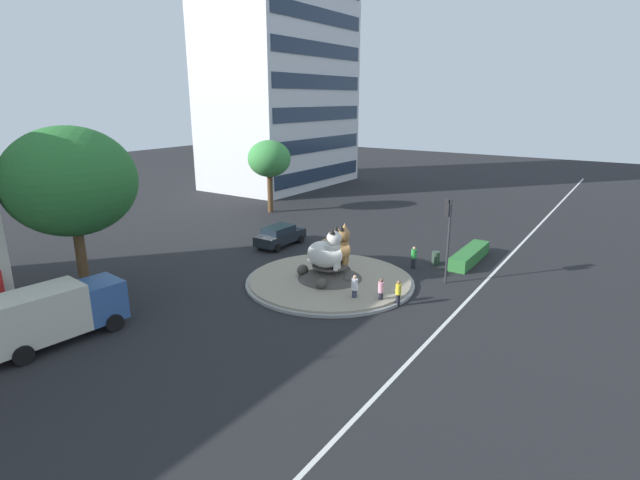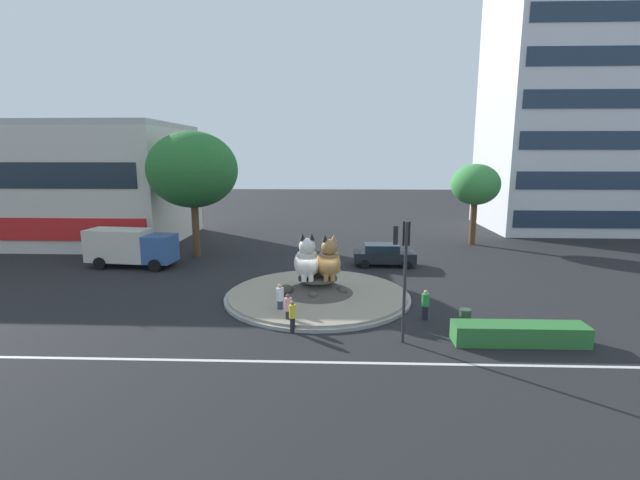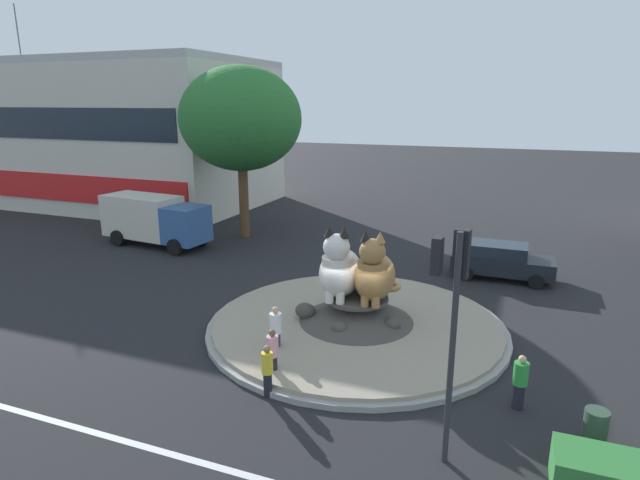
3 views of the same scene
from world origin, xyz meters
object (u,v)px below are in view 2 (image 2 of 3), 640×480
object	(u,v)px
cat_statue_tabby	(329,262)
delivery_box_truck	(130,246)
traffic_light_mast	(404,255)
pedestrian_pink_shirt	(288,309)
second_tree_near_tower	(193,170)
pedestrian_yellow_shirt	(292,316)
broadleaf_tree_behind_island	(475,185)
litter_bin	(465,318)
pedestrian_white_shirt	(280,299)
pedestrian_green_shirt	(425,304)
shophouse_block	(46,183)
cat_statue_white	(307,261)
sedan_on_far_lane	(384,255)
office_tower	(588,106)

from	to	relation	value
cat_statue_tabby	delivery_box_truck	world-z (taller)	cat_statue_tabby
traffic_light_mast	pedestrian_pink_shirt	world-z (taller)	traffic_light_mast
second_tree_near_tower	pedestrian_yellow_shirt	xyz separation A→B (m)	(9.29, -15.49, -6.15)
broadleaf_tree_behind_island	litter_bin	distance (m)	21.79
pedestrian_white_shirt	broadleaf_tree_behind_island	bearing A→B (deg)	36.51
pedestrian_green_shirt	shophouse_block	bearing A→B (deg)	-66.02
cat_statue_white	shophouse_block	bearing A→B (deg)	-129.73
sedan_on_far_lane	office_tower	bearing A→B (deg)	38.41
cat_statue_tabby	pedestrian_yellow_shirt	xyz separation A→B (m)	(-1.60, -5.16, -1.35)
second_tree_near_tower	cat_statue_white	bearing A→B (deg)	-47.23
shophouse_block	second_tree_near_tower	bearing A→B (deg)	-22.20
office_tower	litter_bin	xyz separation A→B (m)	(-20.55, -29.91, -12.79)
second_tree_near_tower	pedestrian_white_shirt	size ratio (longest dim) A/B	6.04
broadleaf_tree_behind_island	pedestrian_yellow_shirt	world-z (taller)	broadleaf_tree_behind_island
office_tower	pedestrian_green_shirt	size ratio (longest dim) A/B	17.13
cat_statue_white	cat_statue_tabby	xyz separation A→B (m)	(1.24, 0.10, -0.03)
shophouse_block	office_tower	distance (m)	55.75
second_tree_near_tower	pedestrian_yellow_shirt	world-z (taller)	second_tree_near_tower
pedestrian_white_shirt	sedan_on_far_lane	distance (m)	12.35
traffic_light_mast	pedestrian_white_shirt	xyz separation A→B (m)	(-5.79, 3.21, -3.09)
cat_statue_white	broadleaf_tree_behind_island	world-z (taller)	broadleaf_tree_behind_island
broadleaf_tree_behind_island	second_tree_near_tower	world-z (taller)	second_tree_near_tower
cat_statue_tabby	delivery_box_truck	size ratio (longest dim) A/B	0.40
shophouse_block	pedestrian_pink_shirt	size ratio (longest dim) A/B	16.54
traffic_light_mast	pedestrian_white_shirt	bearing A→B (deg)	68.48
office_tower	pedestrian_green_shirt	bearing A→B (deg)	-127.56
broadleaf_tree_behind_island	pedestrian_green_shirt	world-z (taller)	broadleaf_tree_behind_island
pedestrian_green_shirt	pedestrian_yellow_shirt	xyz separation A→B (m)	(-6.51, -1.88, 0.01)
pedestrian_green_shirt	pedestrian_yellow_shirt	distance (m)	6.78
broadleaf_tree_behind_island	sedan_on_far_lane	world-z (taller)	broadleaf_tree_behind_island
sedan_on_far_lane	litter_bin	xyz separation A→B (m)	(2.67, -11.95, -0.40)
cat_statue_tabby	pedestrian_white_shirt	world-z (taller)	cat_statue_tabby
pedestrian_white_shirt	delivery_box_truck	size ratio (longest dim) A/B	0.25
cat_statue_tabby	office_tower	world-z (taller)	office_tower
traffic_light_mast	pedestrian_green_shirt	world-z (taller)	traffic_light_mast
cat_statue_white	broadleaf_tree_behind_island	bearing A→B (deg)	132.51
cat_statue_tabby	broadleaf_tree_behind_island	size ratio (longest dim) A/B	0.36
broadleaf_tree_behind_island	second_tree_near_tower	size ratio (longest dim) A/B	0.74
shophouse_block	pedestrian_green_shirt	size ratio (longest dim) A/B	16.76
pedestrian_yellow_shirt	broadleaf_tree_behind_island	bearing A→B (deg)	147.80
traffic_light_mast	office_tower	world-z (taller)	office_tower
cat_statue_tabby	litter_bin	size ratio (longest dim) A/B	2.93
sedan_on_far_lane	litter_bin	distance (m)	12.26
broadleaf_tree_behind_island	second_tree_near_tower	xyz separation A→B (m)	(-23.82, -5.69, 1.53)
shophouse_block	second_tree_near_tower	xyz separation A→B (m)	(16.47, -6.87, 1.48)
office_tower	litter_bin	distance (m)	38.48
pedestrian_white_shirt	litter_bin	world-z (taller)	pedestrian_white_shirt
second_tree_near_tower	broadleaf_tree_behind_island	bearing A→B (deg)	13.44
traffic_light_mast	cat_statue_tabby	bearing A→B (deg)	36.34
pedestrian_pink_shirt	delivery_box_truck	distance (m)	16.85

